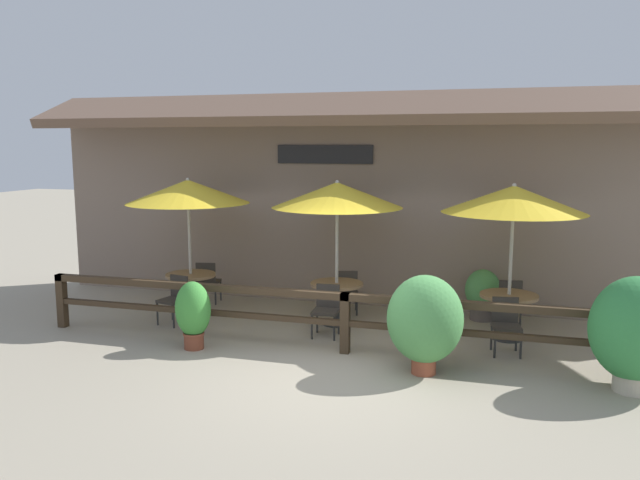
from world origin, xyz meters
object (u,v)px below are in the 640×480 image
(potted_plant_tall_tropical, at_px, (425,320))
(dining_table_far, at_px, (509,303))
(patio_umbrella_middle, at_px, (337,195))
(chair_far_streetside, at_px, (506,323))
(potted_plant_entrance_palm, at_px, (636,331))
(chair_middle_streetside, at_px, (326,308))
(dining_table_middle, at_px, (337,291))
(chair_middle_wallside, at_px, (347,289))
(chair_near_wallside, at_px, (208,280))
(patio_umbrella_far, at_px, (514,199))
(potted_plant_small_flowering, at_px, (193,312))
(potted_plant_broad_leaf, at_px, (483,293))
(chair_far_wallside, at_px, (509,300))
(dining_table_near, at_px, (191,282))
(chair_near_streetside, at_px, (175,297))
(patio_umbrella_near, at_px, (188,192))

(potted_plant_tall_tropical, bearing_deg, dining_table_far, 59.53)
(patio_umbrella_middle, distance_m, chair_far_streetside, 3.53)
(potted_plant_entrance_palm, relative_size, potted_plant_tall_tropical, 1.09)
(dining_table_far, distance_m, potted_plant_tall_tropical, 2.29)
(patio_umbrella_middle, xyz_separation_m, chair_middle_streetside, (0.00, -0.71, -1.84))
(chair_far_streetside, xyz_separation_m, potted_plant_tall_tropical, (-1.11, -1.22, 0.29))
(chair_middle_streetside, relative_size, dining_table_far, 0.91)
(dining_table_middle, height_order, chair_middle_wallside, chair_middle_wallside)
(chair_near_wallside, relative_size, chair_far_streetside, 1.00)
(chair_near_wallside, relative_size, dining_table_middle, 0.91)
(dining_table_far, distance_m, chair_far_streetside, 0.76)
(chair_near_wallside, xyz_separation_m, patio_umbrella_far, (5.82, -0.79, 1.84))
(potted_plant_small_flowering, bearing_deg, potted_plant_entrance_palm, -0.00)
(dining_table_middle, bearing_deg, potted_plant_small_flowering, -133.46)
(dining_table_far, bearing_deg, potted_plant_broad_leaf, 112.16)
(potted_plant_broad_leaf, bearing_deg, chair_far_streetside, -77.90)
(chair_near_wallside, relative_size, potted_plant_small_flowering, 0.79)
(dining_table_middle, distance_m, chair_far_wallside, 3.04)
(dining_table_near, distance_m, chair_middle_wallside, 2.98)
(chair_middle_streetside, distance_m, potted_plant_broad_leaf, 3.04)
(potted_plant_tall_tropical, bearing_deg, dining_table_near, 156.56)
(dining_table_middle, xyz_separation_m, potted_plant_entrance_palm, (4.49, -1.94, 0.21))
(potted_plant_broad_leaf, bearing_deg, potted_plant_tall_tropical, -103.31)
(patio_umbrella_middle, relative_size, potted_plant_small_flowering, 2.39)
(chair_near_streetside, bearing_deg, dining_table_middle, 28.40)
(patio_umbrella_near, distance_m, chair_near_streetside, 1.98)
(chair_middle_streetside, relative_size, potted_plant_broad_leaf, 0.91)
(dining_table_near, xyz_separation_m, chair_far_wallside, (5.83, 0.70, -0.12))
(dining_table_far, bearing_deg, patio_umbrella_far, -90.00)
(chair_near_streetside, height_order, dining_table_middle, chair_near_streetside)
(dining_table_near, height_order, chair_middle_streetside, chair_middle_streetside)
(patio_umbrella_near, relative_size, potted_plant_tall_tropical, 1.83)
(chair_near_wallside, distance_m, potted_plant_broad_leaf, 5.39)
(chair_middle_streetside, bearing_deg, chair_middle_wallside, 86.75)
(dining_table_far, relative_size, potted_plant_tall_tropical, 0.67)
(patio_umbrella_far, bearing_deg, patio_umbrella_middle, 178.77)
(chair_middle_streetside, xyz_separation_m, chair_far_wallside, (2.95, 1.39, 0.00))
(chair_far_streetside, height_order, chair_far_wallside, same)
(dining_table_near, distance_m, dining_table_middle, 2.87)
(potted_plant_entrance_palm, bearing_deg, chair_near_streetside, 170.72)
(chair_near_wallside, bearing_deg, patio_umbrella_middle, 157.09)
(chair_near_streetside, relative_size, potted_plant_entrance_palm, 0.56)
(chair_near_wallside, bearing_deg, potted_plant_tall_tropical, 140.66)
(chair_middle_streetside, xyz_separation_m, chair_far_streetside, (2.89, -0.11, 0.00))
(potted_plant_small_flowering, distance_m, potted_plant_broad_leaf, 5.25)
(dining_table_far, relative_size, potted_plant_broad_leaf, 1.00)
(patio_umbrella_near, distance_m, potted_plant_broad_leaf, 5.77)
(patio_umbrella_middle, height_order, chair_middle_streetside, patio_umbrella_middle)
(dining_table_near, bearing_deg, chair_far_wallside, 6.81)
(chair_middle_wallside, xyz_separation_m, chair_far_streetside, (2.88, -1.52, 0.00))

